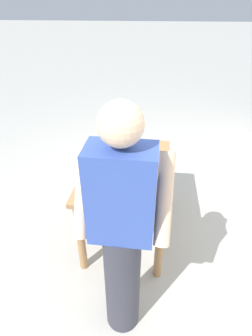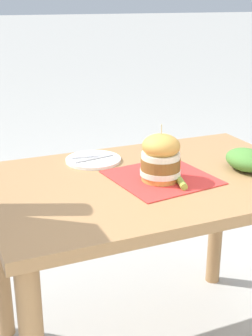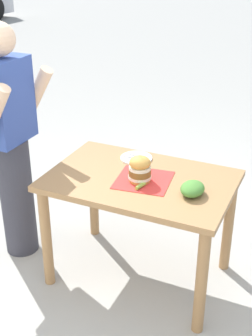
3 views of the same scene
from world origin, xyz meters
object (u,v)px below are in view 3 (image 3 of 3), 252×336
(side_plate_with_forks, at_px, (136,158))
(diner_across_table, at_px, (11,142))
(sandwich, at_px, (140,169))
(patio_table, at_px, (140,195))
(pickle_spear, at_px, (140,186))
(side_salad, at_px, (192,189))

(side_plate_with_forks, height_order, diner_across_table, diner_across_table)
(side_plate_with_forks, relative_size, diner_across_table, 0.13)
(sandwich, height_order, side_plate_with_forks, sandwich)
(side_plate_with_forks, bearing_deg, patio_table, -151.43)
(pickle_spear, bearing_deg, side_plate_with_forks, 26.80)
(pickle_spear, distance_m, side_salad, 0.32)
(patio_table, distance_m, pickle_spear, 0.20)
(patio_table, distance_m, diner_across_table, 0.96)
(patio_table, height_order, sandwich, sandwich)
(patio_table, relative_size, sandwich, 5.79)
(sandwich, bearing_deg, patio_table, 18.33)
(sandwich, xyz_separation_m, side_salad, (-0.02, -0.35, -0.05))
(side_plate_with_forks, distance_m, diner_across_table, 0.87)
(sandwich, distance_m, diner_across_table, 0.95)
(patio_table, height_order, diner_across_table, diner_across_table)
(side_plate_with_forks, bearing_deg, sandwich, -152.82)
(sandwich, relative_size, diner_across_table, 0.12)
(patio_table, distance_m, side_salad, 0.41)
(pickle_spear, xyz_separation_m, diner_across_table, (0.04, 0.98, 0.10))
(sandwich, distance_m, side_plate_with_forks, 0.34)
(pickle_spear, bearing_deg, side_salad, -79.38)
(side_plate_with_forks, distance_m, side_salad, 0.59)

